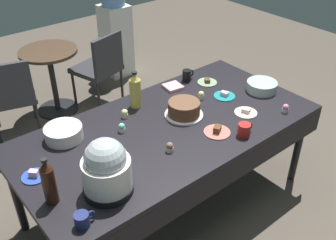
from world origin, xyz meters
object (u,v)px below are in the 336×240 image
(ceramic_snack_bowl, at_px, (64,133))
(dessert_plate_teal, at_px, (224,95))
(water_cooler, at_px, (115,30))
(dessert_plate_sage, at_px, (207,82))
(potluck_table, at_px, (168,133))
(cupcake_mint, at_px, (123,153))
(slow_cooker, at_px, (106,169))
(cupcake_vanilla, at_px, (285,108))
(dessert_plate_cream, at_px, (246,112))
(cupcake_rose, at_px, (201,95))
(cupcake_cocoa, at_px, (170,147))
(maroon_chair_left, at_px, (11,94))
(round_cafe_table, at_px, (51,70))
(frosted_layer_cake, at_px, (184,109))
(coffee_mug_red, at_px, (244,130))
(cupcake_berry, at_px, (122,128))
(dessert_plate_cobalt, at_px, (34,175))
(soda_bottle_cola, at_px, (49,182))
(dessert_plate_coral, at_px, (217,131))
(maroon_chair_right, at_px, (101,65))
(soda_bottle_ginger_ale, at_px, (135,91))
(coffee_mug_black, at_px, (187,75))
(coffee_mug_navy, at_px, (82,220))

(ceramic_snack_bowl, height_order, dessert_plate_teal, ceramic_snack_bowl)
(water_cooler, bearing_deg, dessert_plate_sage, -99.05)
(potluck_table, xyz_separation_m, cupcake_mint, (-0.45, -0.09, 0.09))
(slow_cooker, xyz_separation_m, cupcake_vanilla, (1.49, -0.12, -0.13))
(dessert_plate_sage, bearing_deg, potluck_table, -156.51)
(dessert_plate_cream, relative_size, cupcake_mint, 2.54)
(dessert_plate_sage, bearing_deg, cupcake_rose, -144.49)
(cupcake_cocoa, bearing_deg, ceramic_snack_bowl, 129.49)
(slow_cooker, height_order, cupcake_vanilla, slow_cooker)
(slow_cooker, distance_m, ceramic_snack_bowl, 0.64)
(maroon_chair_left, relative_size, water_cooler, 0.69)
(maroon_chair_left, relative_size, round_cafe_table, 1.18)
(frosted_layer_cake, distance_m, cupcake_rose, 0.29)
(dessert_plate_teal, height_order, coffee_mug_red, coffee_mug_red)
(cupcake_berry, bearing_deg, dessert_plate_cobalt, -174.71)
(cupcake_berry, bearing_deg, soda_bottle_cola, -154.77)
(dessert_plate_coral, distance_m, maroon_chair_right, 1.98)
(soda_bottle_ginger_ale, bearing_deg, coffee_mug_black, 6.63)
(dessert_plate_sage, relative_size, coffee_mug_red, 1.30)
(cupcake_mint, relative_size, round_cafe_table, 0.09)
(round_cafe_table, bearing_deg, soda_bottle_cola, -114.11)
(potluck_table, xyz_separation_m, dessert_plate_cobalt, (-0.97, 0.09, 0.07))
(cupcake_vanilla, relative_size, coffee_mug_red, 0.52)
(cupcake_vanilla, xyz_separation_m, coffee_mug_black, (-0.23, 0.86, 0.02))
(cupcake_rose, bearing_deg, frosted_layer_cake, -159.82)
(cupcake_vanilla, xyz_separation_m, soda_bottle_cola, (-1.77, 0.25, 0.11))
(potluck_table, xyz_separation_m, cupcake_rose, (0.45, 0.13, 0.09))
(soda_bottle_ginger_ale, height_order, coffee_mug_black, soda_bottle_ginger_ale)
(cupcake_rose, bearing_deg, coffee_mug_navy, -157.75)
(dessert_plate_sage, xyz_separation_m, dessert_plate_teal, (-0.06, -0.26, 0.00))
(cupcake_berry, bearing_deg, cupcake_cocoa, -73.18)
(cupcake_cocoa, relative_size, round_cafe_table, 0.09)
(frosted_layer_cake, relative_size, ceramic_snack_bowl, 1.11)
(cupcake_berry, xyz_separation_m, maroon_chair_left, (-0.28, 1.52, -0.29))
(dessert_plate_cream, height_order, coffee_mug_navy, coffee_mug_navy)
(slow_cooker, relative_size, cupcake_cocoa, 5.25)
(dessert_plate_sage, height_order, dessert_plate_cobalt, dessert_plate_cobalt)
(cupcake_berry, bearing_deg, dessert_plate_coral, -40.57)
(dessert_plate_sage, relative_size, soda_bottle_cola, 0.56)
(soda_bottle_ginger_ale, distance_m, coffee_mug_navy, 1.21)
(coffee_mug_navy, bearing_deg, round_cafe_table, 69.32)
(ceramic_snack_bowl, bearing_deg, dessert_plate_cream, -25.40)
(dessert_plate_teal, bearing_deg, soda_bottle_cola, -172.67)
(dessert_plate_cream, bearing_deg, dessert_plate_sage, 77.72)
(ceramic_snack_bowl, relative_size, maroon_chair_right, 0.30)
(coffee_mug_red, bearing_deg, soda_bottle_cola, 169.05)
(potluck_table, relative_size, ceramic_snack_bowl, 8.49)
(dessert_plate_cobalt, relative_size, maroon_chair_right, 0.18)
(dessert_plate_cream, xyz_separation_m, cupcake_rose, (-0.11, 0.37, 0.02))
(ceramic_snack_bowl, xyz_separation_m, cupcake_berry, (0.35, -0.18, -0.01))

